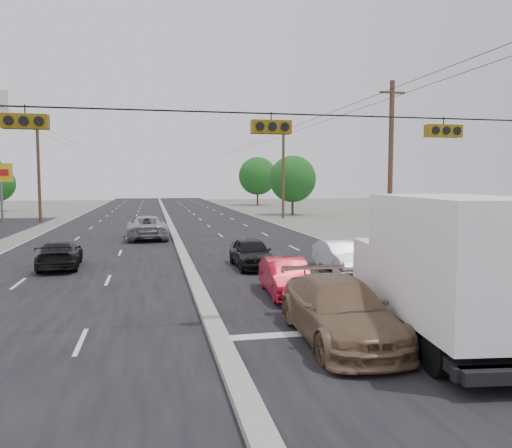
% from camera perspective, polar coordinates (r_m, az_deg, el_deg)
% --- Properties ---
extents(ground, '(200.00, 200.00, 0.00)m').
position_cam_1_polar(ground, '(13.56, -4.64, -12.43)').
color(ground, '#606356').
rests_on(ground, ground).
extents(road_surface, '(20.00, 160.00, 0.02)m').
position_cam_1_polar(road_surface, '(43.07, -9.64, -0.56)').
color(road_surface, black).
rests_on(road_surface, ground).
extents(center_median, '(0.50, 160.00, 0.20)m').
position_cam_1_polar(center_median, '(43.06, -9.64, -0.42)').
color(center_median, gray).
rests_on(center_median, ground).
extents(utility_pole_left_c, '(1.60, 0.30, 10.00)m').
position_cam_1_polar(utility_pole_left_c, '(53.97, -23.59, 5.62)').
color(utility_pole_left_c, '#422D1E').
rests_on(utility_pole_left_c, ground).
extents(utility_pole_right_b, '(1.60, 0.30, 10.00)m').
position_cam_1_polar(utility_pole_right_b, '(31.23, 15.13, 6.69)').
color(utility_pole_right_b, '#422D1E').
rests_on(utility_pole_right_b, ground).
extents(utility_pole_right_c, '(1.60, 0.30, 10.00)m').
position_cam_1_polar(utility_pole_right_c, '(54.71, 3.14, 6.00)').
color(utility_pole_right_c, '#422D1E').
rests_on(utility_pole_right_c, ground).
extents(traffic_signals, '(25.00, 0.30, 0.54)m').
position_cam_1_polar(traffic_signals, '(13.27, 1.31, 11.20)').
color(traffic_signals, black).
rests_on(traffic_signals, ground).
extents(pole_sign_far, '(2.20, 0.25, 6.00)m').
position_cam_1_polar(pole_sign_far, '(54.78, -27.16, 4.74)').
color(pole_sign_far, slate).
rests_on(pole_sign_far, ground).
extents(tree_right_mid, '(5.60, 5.60, 7.14)m').
position_cam_1_polar(tree_right_mid, '(60.18, 4.21, 5.16)').
color(tree_right_mid, '#382619').
rests_on(tree_right_mid, ground).
extents(tree_right_far, '(6.40, 6.40, 8.16)m').
position_cam_1_polar(tree_right_far, '(84.70, 0.18, 5.51)').
color(tree_right_far, '#382619').
rests_on(tree_right_far, ground).
extents(box_truck, '(3.40, 7.51, 3.68)m').
position_cam_1_polar(box_truck, '(13.27, 20.64, -4.72)').
color(box_truck, black).
rests_on(box_truck, ground).
extents(tan_sedan, '(2.32, 5.36, 1.54)m').
position_cam_1_polar(tan_sedan, '(12.95, 9.50, -9.78)').
color(tan_sedan, brown).
rests_on(tan_sedan, ground).
extents(red_sedan, '(1.57, 4.00, 1.30)m').
position_cam_1_polar(red_sedan, '(17.72, 3.45, -6.13)').
color(red_sedan, '#A50A1F').
rests_on(red_sedan, ground).
extents(black_suv, '(3.09, 5.72, 1.53)m').
position_cam_1_polar(black_suv, '(14.86, 25.60, -8.31)').
color(black_suv, black).
rests_on(black_suv, ground).
extents(queue_car_a, '(1.73, 4.10, 1.38)m').
position_cam_1_polar(queue_car_a, '(23.29, -0.52, -3.36)').
color(queue_car_a, black).
rests_on(queue_car_a, ground).
extents(queue_car_b, '(1.43, 4.02, 1.32)m').
position_cam_1_polar(queue_car_b, '(22.88, 9.60, -3.66)').
color(queue_car_b, silver).
rests_on(queue_car_b, ground).
extents(oncoming_near, '(2.12, 4.58, 1.30)m').
position_cam_1_polar(oncoming_near, '(24.95, -21.49, -3.25)').
color(oncoming_near, black).
rests_on(oncoming_near, ground).
extents(oncoming_far, '(2.94, 5.99, 1.64)m').
position_cam_1_polar(oncoming_far, '(35.71, -12.38, -0.39)').
color(oncoming_far, '#94979B').
rests_on(oncoming_far, ground).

